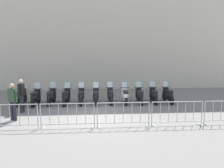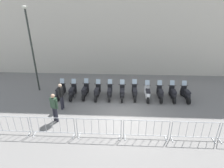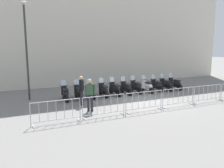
% 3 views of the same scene
% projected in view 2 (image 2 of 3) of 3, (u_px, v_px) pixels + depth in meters
% --- Properties ---
extents(ground_plane, '(120.00, 120.00, 0.00)m').
position_uv_depth(ground_plane, '(122.00, 118.00, 10.46)').
color(ground_plane, slate).
extents(motorcycle_0, '(0.73, 1.70, 1.24)m').
position_uv_depth(motorcycle_0, '(60.00, 92.00, 12.66)').
color(motorcycle_0, black).
rests_on(motorcycle_0, ground).
extents(motorcycle_1, '(0.68, 1.71, 1.24)m').
position_uv_depth(motorcycle_1, '(72.00, 92.00, 12.60)').
color(motorcycle_1, black).
rests_on(motorcycle_1, ground).
extents(motorcycle_2, '(0.71, 1.71, 1.24)m').
position_uv_depth(motorcycle_2, '(85.00, 92.00, 12.68)').
color(motorcycle_2, black).
rests_on(motorcycle_2, ground).
extents(motorcycle_3, '(0.73, 1.70, 1.24)m').
position_uv_depth(motorcycle_3, '(97.00, 92.00, 12.55)').
color(motorcycle_3, black).
rests_on(motorcycle_3, ground).
extents(motorcycle_4, '(0.65, 1.72, 1.24)m').
position_uv_depth(motorcycle_4, '(110.00, 92.00, 12.54)').
color(motorcycle_4, black).
rests_on(motorcycle_4, ground).
extents(motorcycle_5, '(0.67, 1.72, 1.24)m').
position_uv_depth(motorcycle_5, '(122.00, 93.00, 12.47)').
color(motorcycle_5, black).
rests_on(motorcycle_5, ground).
extents(motorcycle_6, '(0.67, 1.72, 1.24)m').
position_uv_depth(motorcycle_6, '(135.00, 93.00, 12.53)').
color(motorcycle_6, black).
rests_on(motorcycle_6, ground).
extents(motorcycle_7, '(0.70, 1.71, 1.24)m').
position_uv_depth(motorcycle_7, '(147.00, 94.00, 12.37)').
color(motorcycle_7, black).
rests_on(motorcycle_7, ground).
extents(motorcycle_8, '(0.69, 1.71, 1.24)m').
position_uv_depth(motorcycle_8, '(160.00, 94.00, 12.35)').
color(motorcycle_8, black).
rests_on(motorcycle_8, ground).
extents(motorcycle_9, '(0.71, 1.71, 1.24)m').
position_uv_depth(motorcycle_9, '(173.00, 94.00, 12.34)').
color(motorcycle_9, black).
rests_on(motorcycle_9, ground).
extents(motorcycle_10, '(0.62, 1.72, 1.24)m').
position_uv_depth(motorcycle_10, '(186.00, 94.00, 12.28)').
color(motorcycle_10, black).
rests_on(motorcycle_10, ground).
extents(barrier_segment_0, '(2.19, 0.82, 1.07)m').
position_uv_depth(barrier_segment_0, '(8.00, 125.00, 8.95)').
color(barrier_segment_0, '#B2B5B7').
rests_on(barrier_segment_0, ground).
extents(barrier_segment_1, '(2.19, 0.82, 1.07)m').
position_uv_depth(barrier_segment_1, '(53.00, 127.00, 8.85)').
color(barrier_segment_1, '#B2B5B7').
rests_on(barrier_segment_1, ground).
extents(barrier_segment_2, '(2.19, 0.82, 1.07)m').
position_uv_depth(barrier_segment_2, '(99.00, 128.00, 8.74)').
color(barrier_segment_2, '#B2B5B7').
rests_on(barrier_segment_2, ground).
extents(barrier_segment_3, '(2.19, 0.82, 1.07)m').
position_uv_depth(barrier_segment_3, '(146.00, 130.00, 8.63)').
color(barrier_segment_3, '#B2B5B7').
rests_on(barrier_segment_3, ground).
extents(barrier_segment_4, '(2.19, 0.82, 1.07)m').
position_uv_depth(barrier_segment_4, '(194.00, 131.00, 8.53)').
color(barrier_segment_4, '#B2B5B7').
rests_on(barrier_segment_4, ground).
extents(street_lamp, '(0.36, 0.36, 6.11)m').
position_uv_depth(street_lamp, '(31.00, 43.00, 12.52)').
color(street_lamp, '#2D332D').
rests_on(street_lamp, ground).
extents(officer_near_row_end, '(0.32, 0.53, 1.73)m').
position_uv_depth(officer_near_row_end, '(61.00, 95.00, 11.04)').
color(officer_near_row_end, '#23232D').
rests_on(officer_near_row_end, ground).
extents(officer_mid_plaza, '(0.46, 0.39, 1.73)m').
position_uv_depth(officer_mid_plaza, '(54.00, 106.00, 9.78)').
color(officer_mid_plaza, '#23232D').
rests_on(officer_mid_plaza, ground).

